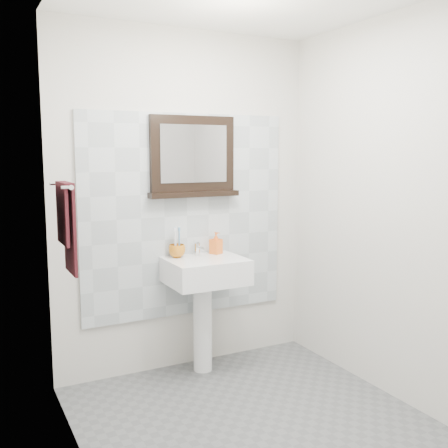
# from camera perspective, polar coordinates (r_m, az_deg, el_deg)

# --- Properties ---
(floor) EXTENTS (2.00, 2.20, 0.01)m
(floor) POSITION_cam_1_polar(r_m,az_deg,el_deg) (3.33, 4.05, -21.28)
(floor) COLOR #5A5C5F
(floor) RESTS_ON ground
(back_wall) EXTENTS (2.00, 0.01, 2.50)m
(back_wall) POSITION_cam_1_polar(r_m,az_deg,el_deg) (3.91, -4.20, 2.39)
(back_wall) COLOR silver
(back_wall) RESTS_ON ground
(front_wall) EXTENTS (2.00, 0.01, 2.50)m
(front_wall) POSITION_cam_1_polar(r_m,az_deg,el_deg) (2.09, 20.30, -2.82)
(front_wall) COLOR silver
(front_wall) RESTS_ON ground
(left_wall) EXTENTS (0.01, 2.20, 2.50)m
(left_wall) POSITION_cam_1_polar(r_m,az_deg,el_deg) (2.56, -15.16, -0.72)
(left_wall) COLOR silver
(left_wall) RESTS_ON ground
(right_wall) EXTENTS (0.01, 2.20, 2.50)m
(right_wall) POSITION_cam_1_polar(r_m,az_deg,el_deg) (3.56, 18.15, 1.49)
(right_wall) COLOR silver
(right_wall) RESTS_ON ground
(splashback) EXTENTS (1.60, 0.02, 1.50)m
(splashback) POSITION_cam_1_polar(r_m,az_deg,el_deg) (3.91, -4.11, 0.92)
(splashback) COLOR #B3BDC2
(splashback) RESTS_ON back_wall
(pedestal_sink) EXTENTS (0.55, 0.44, 0.96)m
(pedestal_sink) POSITION_cam_1_polar(r_m,az_deg,el_deg) (3.82, -2.07, -6.45)
(pedestal_sink) COLOR white
(pedestal_sink) RESTS_ON ground
(toothbrush_cup) EXTENTS (0.13, 0.13, 0.09)m
(toothbrush_cup) POSITION_cam_1_polar(r_m,az_deg,el_deg) (3.82, -5.14, -2.94)
(toothbrush_cup) COLOR #C57117
(toothbrush_cup) RESTS_ON pedestal_sink
(toothbrushes) EXTENTS (0.05, 0.04, 0.21)m
(toothbrushes) POSITION_cam_1_polar(r_m,az_deg,el_deg) (3.81, -5.15, -1.81)
(toothbrushes) COLOR white
(toothbrushes) RESTS_ON toothbrush_cup
(soap_dispenser) EXTENTS (0.10, 0.10, 0.17)m
(soap_dispenser) POSITION_cam_1_polar(r_m,az_deg,el_deg) (3.93, -0.88, -2.07)
(soap_dispenser) COLOR #F2431C
(soap_dispenser) RESTS_ON pedestal_sink
(framed_mirror) EXTENTS (0.69, 0.11, 0.59)m
(framed_mirror) POSITION_cam_1_polar(r_m,az_deg,el_deg) (3.87, -3.43, 7.14)
(framed_mirror) COLOR black
(framed_mirror) RESTS_ON back_wall
(towel_bar) EXTENTS (0.07, 0.40, 0.03)m
(towel_bar) POSITION_cam_1_polar(r_m,az_deg,el_deg) (3.23, -17.01, 4.03)
(towel_bar) COLOR silver
(towel_bar) RESTS_ON left_wall
(hand_towel) EXTENTS (0.06, 0.30, 0.55)m
(hand_towel) POSITION_cam_1_polar(r_m,az_deg,el_deg) (3.25, -16.74, 0.34)
(hand_towel) COLOR black
(hand_towel) RESTS_ON towel_bar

